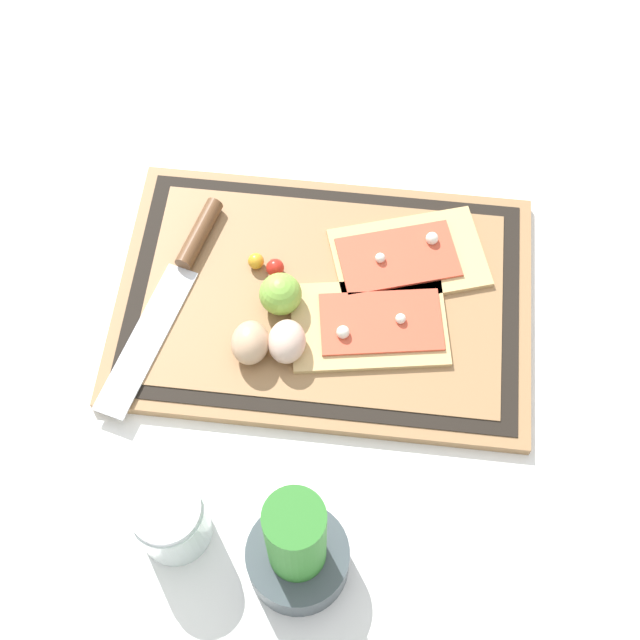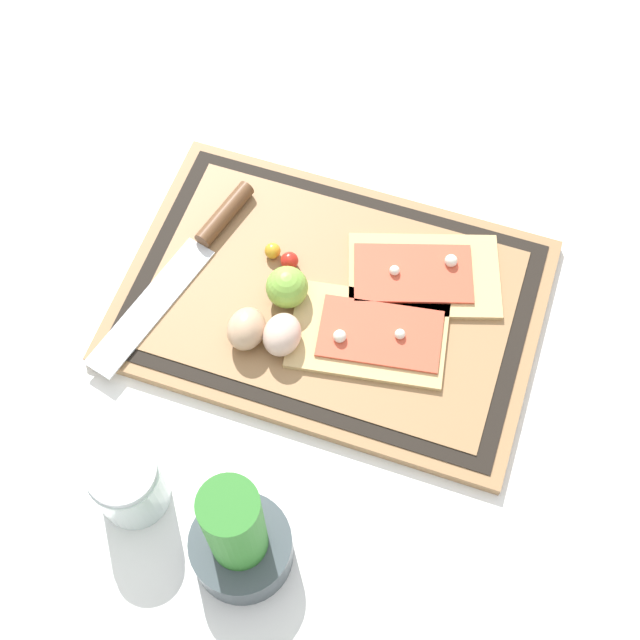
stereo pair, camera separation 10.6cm
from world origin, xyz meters
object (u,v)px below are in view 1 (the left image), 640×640
Objects in this scene: egg_pink at (287,342)px; herb_pot at (297,550)px; cherry_tomato_red at (275,268)px; sauce_jar at (172,521)px; knife at (182,268)px; pizza_slice_far at (372,324)px; egg_brown at (250,343)px; pizza_slice_near at (406,257)px; lime at (281,294)px; cherry_tomato_yellow at (256,261)px.

herb_pot is (-0.04, 0.25, 0.03)m from egg_pink.
egg_pink reaches higher than cherry_tomato_red.
cherry_tomato_red is 0.25× the size of sauce_jar.
pizza_slice_far is at bearing 168.10° from knife.
egg_pink is 0.24m from sauce_jar.
egg_brown is (-0.10, 0.10, 0.01)m from knife.
pizza_slice_near is 1.10× the size of herb_pot.
lime is 2.55× the size of cherry_tomato_yellow.
lime is at bearing -8.90° from pizza_slice_far.
knife is at bearing -61.26° from herb_pot.
cherry_tomato_yellow is at bearing -64.57° from egg_pink.
pizza_slice_near reaches higher than cherry_tomato_yellow.
knife and cherry_tomato_red have the same top height.
herb_pot is (-0.19, 0.34, 0.04)m from knife.
lime is 0.05m from cherry_tomato_red.
pizza_slice_far is at bearing 171.10° from lime.
pizza_slice_near is at bearing -167.16° from cherry_tomato_red.
sauce_jar reaches higher than lime.
knife is 13.64× the size of cherry_tomato_red.
egg_pink is 2.67× the size of cherry_tomato_yellow.
herb_pot reaches higher than sauce_jar.
lime is at bearing -105.62° from sauce_jar.
sauce_jar is (0.19, 0.27, 0.02)m from pizza_slice_far.
cherry_tomato_red is (0.03, -0.11, -0.01)m from egg_pink.
egg_brown is at bearing 67.81° from lime.
egg_brown is 0.28× the size of herb_pot.
lime is 0.27× the size of herb_pot.
lime reaches higher than cherry_tomato_red.
cherry_tomato_red is at bearing -174.35° from knife.
egg_brown is at bearing 8.27° from egg_pink.
lime is at bearing 28.78° from pizza_slice_near.
sauce_jar reaches higher than egg_brown.
pizza_slice_far is at bearing -160.58° from egg_brown.
egg_pink is 0.13m from cherry_tomato_yellow.
pizza_slice_far is 0.14m from cherry_tomato_red.
cherry_tomato_red is (0.01, -0.04, -0.01)m from lime.
cherry_tomato_red is 0.36m from herb_pot.
lime is 0.31m from herb_pot.
knife is 0.32m from sauce_jar.
pizza_slice_near is 2.35× the size of sauce_jar.
pizza_slice_near is 0.23m from egg_brown.
cherry_tomato_yellow is (-0.09, -0.02, 0.00)m from knife.
lime is at bearing 165.54° from knife.
pizza_slice_far is at bearing 70.12° from pizza_slice_near.
egg_pink reaches higher than pizza_slice_near.
herb_pot reaches higher than cherry_tomato_yellow.
pizza_slice_far is 0.66× the size of knife.
knife is 5.94× the size of lime.
pizza_slice_near is at bearing -121.87° from sauce_jar.
pizza_slice_near is 0.28m from knife.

